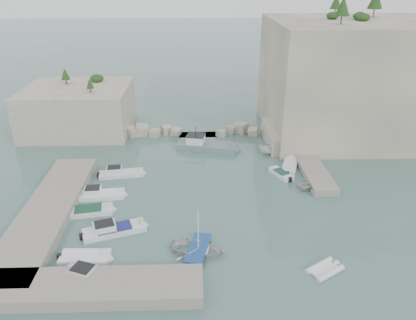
{
  "coord_description": "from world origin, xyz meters",
  "views": [
    {
      "loc": [
        -1.42,
        -37.64,
        23.34
      ],
      "look_at": [
        0.0,
        6.0,
        3.0
      ],
      "focal_mm": 35.0,
      "sensor_mm": 36.0,
      "label": 1
    }
  ],
  "objects_px": {
    "motorboat_e": "(85,260)",
    "tender_east_c": "(290,168)",
    "motorboat_a": "(122,176)",
    "motorboat_d": "(115,233)",
    "tender_east_b": "(281,176)",
    "tender_east_d": "(274,154)",
    "inflatable_dinghy": "(325,271)",
    "tender_east_a": "(307,189)",
    "work_boat": "(207,149)",
    "rowboat": "(198,252)",
    "motorboat_f": "(93,282)",
    "motorboat_b": "(101,197)",
    "motorboat_c": "(89,213)"
  },
  "relations": [
    {
      "from": "motorboat_e",
      "to": "tender_east_c",
      "type": "relative_size",
      "value": 0.89
    },
    {
      "from": "motorboat_a",
      "to": "motorboat_d",
      "type": "bearing_deg",
      "value": -92.25
    },
    {
      "from": "tender_east_b",
      "to": "tender_east_d",
      "type": "height_order",
      "value": "tender_east_d"
    },
    {
      "from": "inflatable_dinghy",
      "to": "tender_east_a",
      "type": "relative_size",
      "value": 1.15
    },
    {
      "from": "work_boat",
      "to": "rowboat",
      "type": "bearing_deg",
      "value": -80.19
    },
    {
      "from": "motorboat_f",
      "to": "motorboat_b",
      "type": "bearing_deg",
      "value": 120.19
    },
    {
      "from": "rowboat",
      "to": "tender_east_b",
      "type": "relative_size",
      "value": 1.26
    },
    {
      "from": "tender_east_c",
      "to": "work_boat",
      "type": "height_order",
      "value": "work_boat"
    },
    {
      "from": "inflatable_dinghy",
      "to": "tender_east_b",
      "type": "height_order",
      "value": "tender_east_b"
    },
    {
      "from": "motorboat_d",
      "to": "tender_east_b",
      "type": "distance_m",
      "value": 22.07
    },
    {
      "from": "motorboat_d",
      "to": "motorboat_c",
      "type": "bearing_deg",
      "value": 113.85
    },
    {
      "from": "motorboat_a",
      "to": "tender_east_d",
      "type": "xyz_separation_m",
      "value": [
        20.4,
        5.91,
        0.0
      ]
    },
    {
      "from": "rowboat",
      "to": "tender_east_c",
      "type": "distance_m",
      "value": 21.04
    },
    {
      "from": "motorboat_d",
      "to": "tender_east_a",
      "type": "height_order",
      "value": "tender_east_a"
    },
    {
      "from": "tender_east_a",
      "to": "motorboat_a",
      "type": "bearing_deg",
      "value": 64.11
    },
    {
      "from": "motorboat_f",
      "to": "tender_east_c",
      "type": "relative_size",
      "value": 1.14
    },
    {
      "from": "motorboat_c",
      "to": "motorboat_f",
      "type": "relative_size",
      "value": 0.9
    },
    {
      "from": "motorboat_b",
      "to": "motorboat_d",
      "type": "height_order",
      "value": "same"
    },
    {
      "from": "motorboat_b",
      "to": "motorboat_f",
      "type": "bearing_deg",
      "value": -86.66
    },
    {
      "from": "motorboat_b",
      "to": "motorboat_c",
      "type": "height_order",
      "value": "motorboat_b"
    },
    {
      "from": "motorboat_b",
      "to": "work_boat",
      "type": "bearing_deg",
      "value": 41.22
    },
    {
      "from": "tender_east_b",
      "to": "work_boat",
      "type": "relative_size",
      "value": 0.43
    },
    {
      "from": "tender_east_c",
      "to": "tender_east_a",
      "type": "bearing_deg",
      "value": -153.62
    },
    {
      "from": "motorboat_b",
      "to": "motorboat_e",
      "type": "xyz_separation_m",
      "value": [
        0.91,
        -11.15,
        0.0
      ]
    },
    {
      "from": "motorboat_a",
      "to": "tender_east_a",
      "type": "relative_size",
      "value": 2.06
    },
    {
      "from": "motorboat_e",
      "to": "inflatable_dinghy",
      "type": "distance_m",
      "value": 21.03
    },
    {
      "from": "motorboat_c",
      "to": "tender_east_b",
      "type": "relative_size",
      "value": 1.39
    },
    {
      "from": "motorboat_c",
      "to": "tender_east_c",
      "type": "bearing_deg",
      "value": 13.41
    },
    {
      "from": "motorboat_e",
      "to": "tender_east_c",
      "type": "xyz_separation_m",
      "value": [
        22.25,
        17.97,
        0.0
      ]
    },
    {
      "from": "motorboat_f",
      "to": "tender_east_d",
      "type": "relative_size",
      "value": 1.37
    },
    {
      "from": "motorboat_e",
      "to": "work_boat",
      "type": "bearing_deg",
      "value": 66.12
    },
    {
      "from": "motorboat_a",
      "to": "motorboat_c",
      "type": "xyz_separation_m",
      "value": [
        -2.1,
        -8.63,
        0.0
      ]
    },
    {
      "from": "tender_east_a",
      "to": "motorboat_c",
      "type": "bearing_deg",
      "value": 84.92
    },
    {
      "from": "motorboat_a",
      "to": "inflatable_dinghy",
      "type": "height_order",
      "value": "motorboat_a"
    },
    {
      "from": "rowboat",
      "to": "tender_east_a",
      "type": "height_order",
      "value": "tender_east_a"
    },
    {
      "from": "tender_east_b",
      "to": "rowboat",
      "type": "bearing_deg",
      "value": 119.54
    },
    {
      "from": "motorboat_c",
      "to": "work_boat",
      "type": "height_order",
      "value": "work_boat"
    },
    {
      "from": "motorboat_b",
      "to": "motorboat_c",
      "type": "bearing_deg",
      "value": -105.61
    },
    {
      "from": "tender_east_c",
      "to": "work_boat",
      "type": "distance_m",
      "value": 12.47
    },
    {
      "from": "motorboat_a",
      "to": "motorboat_f",
      "type": "height_order",
      "value": "same"
    },
    {
      "from": "rowboat",
      "to": "work_boat",
      "type": "distance_m",
      "value": 23.82
    },
    {
      "from": "tender_east_b",
      "to": "work_boat",
      "type": "height_order",
      "value": "work_boat"
    },
    {
      "from": "tender_east_a",
      "to": "work_boat",
      "type": "xyz_separation_m",
      "value": [
        -11.41,
        12.37,
        0.0
      ]
    },
    {
      "from": "motorboat_f",
      "to": "rowboat",
      "type": "height_order",
      "value": "motorboat_f"
    },
    {
      "from": "motorboat_d",
      "to": "work_boat",
      "type": "bearing_deg",
      "value": 45.56
    },
    {
      "from": "motorboat_f",
      "to": "tender_east_c",
      "type": "xyz_separation_m",
      "value": [
        20.95,
        20.84,
        0.0
      ]
    },
    {
      "from": "inflatable_dinghy",
      "to": "work_boat",
      "type": "distance_m",
      "value": 28.27
    },
    {
      "from": "motorboat_b",
      "to": "tender_east_c",
      "type": "relative_size",
      "value": 1.08
    },
    {
      "from": "motorboat_a",
      "to": "inflatable_dinghy",
      "type": "xyz_separation_m",
      "value": [
        20.32,
        -18.59,
        0.0
      ]
    },
    {
      "from": "motorboat_d",
      "to": "rowboat",
      "type": "height_order",
      "value": "motorboat_d"
    }
  ]
}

